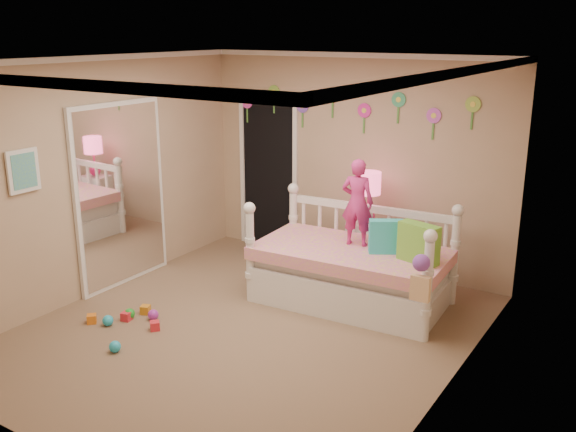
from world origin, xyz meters
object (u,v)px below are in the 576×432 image
Objects in this scene: nightstand at (366,251)px; child at (357,202)px; daybed at (352,253)px; table_lamp at (369,189)px.

child is at bearing -66.72° from nightstand.
nightstand is at bearing 99.29° from daybed.
daybed is 0.77m from nightstand.
child is 0.98m from nightstand.
table_lamp is at bearing -81.07° from nightstand.
table_lamp is at bearing 99.29° from daybed.
daybed is 3.39× the size of table_lamp.
table_lamp reaches higher than nightstand.
daybed is at bearing -77.12° from table_lamp.
nightstand is at bearing -86.73° from child.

